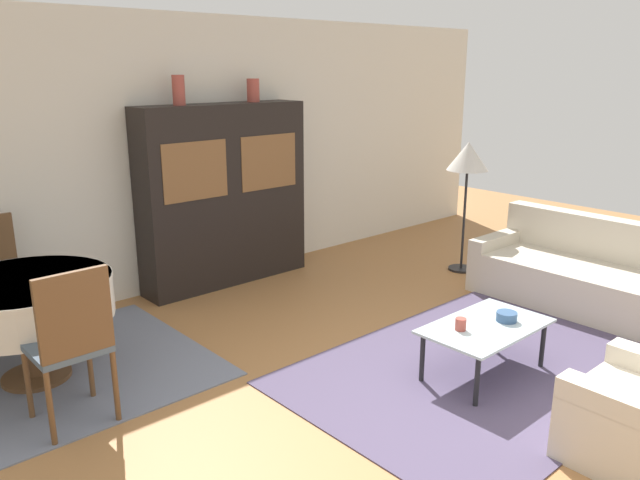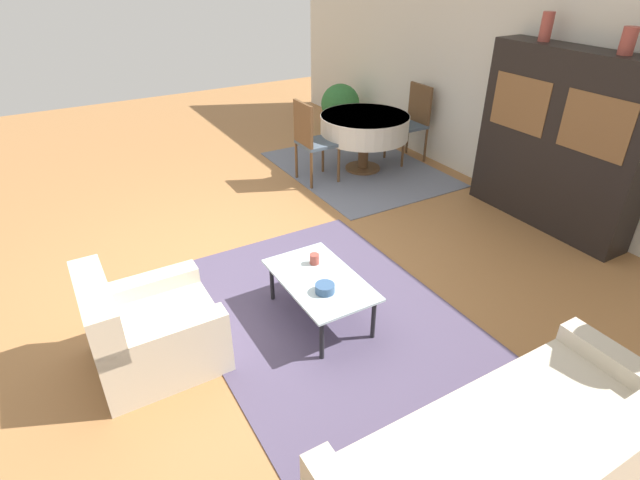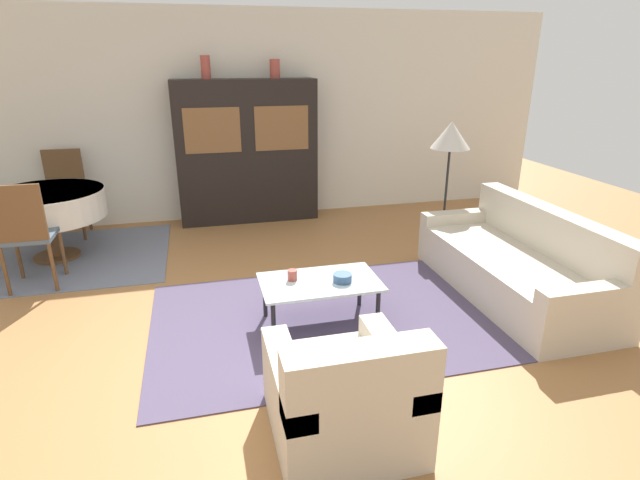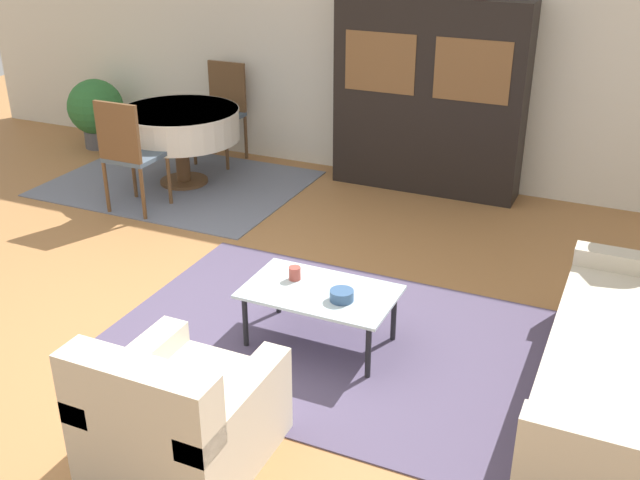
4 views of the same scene
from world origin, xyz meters
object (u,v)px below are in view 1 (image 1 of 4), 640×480
(vase_short, at_px, (253,90))
(dining_table, at_px, (27,300))
(display_cabinet, at_px, (224,195))
(cup, at_px, (461,324))
(dining_chair_near, at_px, (71,338))
(vase_tall, at_px, (179,90))
(bowl, at_px, (507,317))
(coffee_table, at_px, (486,330))
(couch, at_px, (592,278))
(floor_lamp, at_px, (468,161))

(vase_short, bearing_deg, dining_table, -161.52)
(display_cabinet, distance_m, dining_table, 2.44)
(dining_table, bearing_deg, display_cabinet, 21.46)
(dining_table, bearing_deg, cup, -42.22)
(dining_chair_near, height_order, vase_tall, vase_tall)
(bowl, bearing_deg, coffee_table, 161.50)
(display_cabinet, xyz_separation_m, cup, (0.02, -2.94, -0.48))
(couch, xyz_separation_m, bowl, (-1.75, -0.17, 0.15))
(dining_table, xyz_separation_m, bowl, (2.65, -2.19, -0.18))
(display_cabinet, distance_m, dining_chair_near, 2.84)
(dining_chair_near, xyz_separation_m, vase_tall, (1.80, 1.70, 1.38))
(display_cabinet, bearing_deg, couch, -53.44)
(coffee_table, bearing_deg, dining_table, 139.38)
(couch, distance_m, vase_short, 3.78)
(dining_table, height_order, bowl, dining_table)
(coffee_table, xyz_separation_m, bowl, (0.17, -0.06, 0.07))
(dining_table, relative_size, dining_chair_near, 1.13)
(coffee_table, distance_m, vase_short, 3.42)
(couch, bearing_deg, coffee_table, 93.29)
(display_cabinet, relative_size, bowl, 12.24)
(vase_tall, bearing_deg, dining_table, -153.76)
(cup, relative_size, vase_short, 0.38)
(floor_lamp, height_order, vase_tall, vase_tall)
(cup, bearing_deg, bowl, -18.33)
(dining_table, relative_size, floor_lamp, 0.83)
(coffee_table, distance_m, cup, 0.24)
(dining_chair_near, bearing_deg, bowl, -27.33)
(dining_chair_near, relative_size, vase_tall, 3.77)
(coffee_table, relative_size, display_cabinet, 0.52)
(dining_table, distance_m, floor_lamp, 4.48)
(floor_lamp, distance_m, bowl, 2.52)
(cup, bearing_deg, floor_lamp, 35.24)
(cup, bearing_deg, dining_chair_near, 151.26)
(couch, bearing_deg, cup, 91.09)
(display_cabinet, relative_size, vase_short, 7.94)
(bowl, relative_size, vase_short, 0.65)
(dining_chair_near, bearing_deg, couch, -15.28)
(dining_table, height_order, cup, dining_table)
(couch, relative_size, dining_table, 1.78)
(bowl, bearing_deg, cup, 161.67)
(couch, relative_size, vase_tall, 7.58)
(couch, xyz_separation_m, dining_chair_near, (-4.40, 1.20, 0.32))
(cup, height_order, vase_short, vase_short)
(bowl, height_order, vase_tall, vase_tall)
(dining_chair_near, distance_m, vase_short, 3.43)
(dining_chair_near, height_order, cup, dining_chair_near)
(floor_lamp, height_order, cup, floor_lamp)
(dining_table, relative_size, cup, 13.35)
(bowl, bearing_deg, couch, 5.51)
(dining_chair_near, bearing_deg, vase_tall, 43.42)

